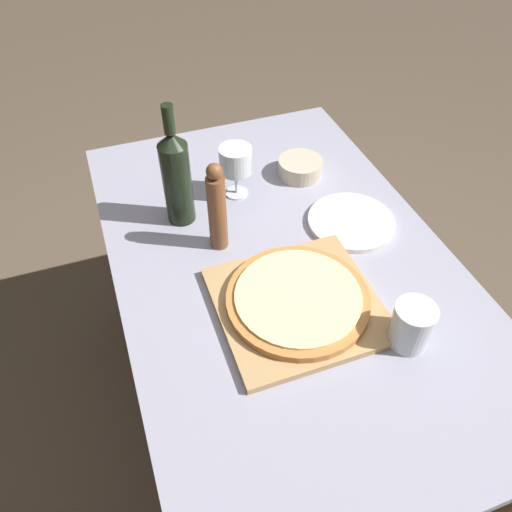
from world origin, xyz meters
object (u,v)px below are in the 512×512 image
(wine_glass, at_px, (236,161))
(small_bowl, at_px, (300,168))
(wine_bottle, at_px, (176,176))
(pepper_mill, at_px, (217,209))
(pizza, at_px, (298,299))

(wine_glass, xyz_separation_m, small_bowl, (0.20, 0.02, -0.08))
(wine_bottle, distance_m, pepper_mill, 0.15)
(small_bowl, bearing_deg, pepper_mill, -146.60)
(wine_bottle, xyz_separation_m, wine_glass, (0.17, 0.05, -0.03))
(pizza, height_order, wine_glass, wine_glass)
(pizza, distance_m, pepper_mill, 0.29)
(wine_glass, bearing_deg, pepper_mill, -120.19)
(pepper_mill, bearing_deg, wine_bottle, 116.24)
(wine_bottle, height_order, wine_glass, wine_bottle)
(pizza, distance_m, wine_bottle, 0.43)
(pizza, relative_size, wine_glass, 2.14)
(pizza, relative_size, small_bowl, 2.48)
(pizza, xyz_separation_m, wine_glass, (0.00, 0.43, 0.08))
(pepper_mill, height_order, wine_glass, pepper_mill)
(pepper_mill, xyz_separation_m, wine_glass, (0.10, 0.18, -0.01))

